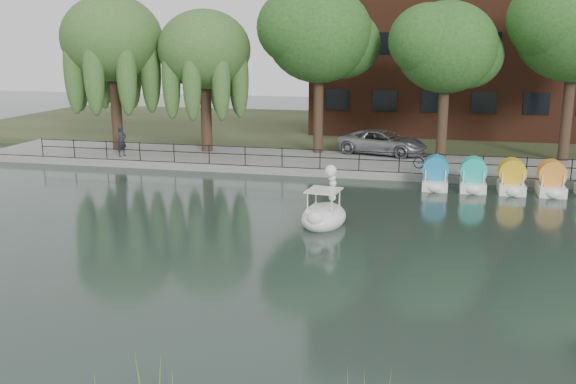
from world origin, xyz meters
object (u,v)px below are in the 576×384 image
(minivan, at_px, (383,140))
(pedestrian, at_px, (122,139))
(bicycle, at_px, (430,160))
(swan_boat, at_px, (324,212))

(minivan, relative_size, pedestrian, 2.89)
(pedestrian, bearing_deg, bicycle, -66.35)
(minivan, distance_m, pedestrian, 14.84)
(bicycle, xyz_separation_m, pedestrian, (-16.99, -0.04, 0.49))
(minivan, relative_size, bicycle, 3.33)
(minivan, bearing_deg, pedestrian, 119.74)
(bicycle, distance_m, pedestrian, 17.00)
(bicycle, xyz_separation_m, swan_boat, (-3.68, -9.68, -0.43))
(bicycle, distance_m, swan_boat, 10.36)
(bicycle, height_order, swan_boat, swan_boat)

